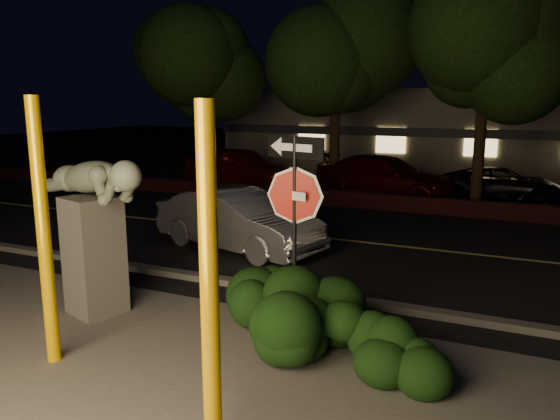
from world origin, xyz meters
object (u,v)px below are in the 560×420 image
Objects in this scene: signpost at (295,196)px; sculpture at (93,218)px; yellow_pole_right at (210,296)px; silver_sedan at (238,220)px; parked_car_dark at (502,184)px; parked_car_darkred at (385,177)px; parked_car_red at (240,167)px; yellow_pole_left at (44,234)px.

sculpture is at bearing -152.81° from signpost.
yellow_pole_right is 0.81× the size of silver_sedan.
parked_car_dark is at bearing 83.77° from yellow_pole_right.
parked_car_red is at bearing 97.02° from parked_car_darkred.
parked_car_dark is at bearing 96.68° from signpost.
parked_car_darkred is (1.67, 12.69, -0.86)m from sculpture.
sculpture is at bearing 154.81° from parked_car_dark.
sculpture is at bearing -167.01° from silver_sedan.
yellow_pole_right is 4.53m from sculpture.
parked_car_red is 0.92× the size of parked_car_darkred.
signpost is at bearing -125.93° from silver_sedan.
parked_car_dark is (9.84, 0.95, -0.23)m from parked_car_red.
yellow_pole_right is (3.11, -0.99, -0.02)m from yellow_pole_left.
parked_car_dark is (5.33, 9.36, -0.13)m from silver_sedan.
yellow_pole_left is 6.09m from silver_sedan.
signpost is at bearing 166.81° from parked_car_dark.
parked_car_dark is at bearing 85.71° from sculpture.
yellow_pole_right is 1.33× the size of sculpture.
signpost is 0.71× the size of parked_car_dark.
signpost is at bearing -164.25° from parked_car_darkred.
yellow_pole_right is 0.83× the size of parked_car_dark.
silver_sedan is (-3.55, 6.98, -1.03)m from yellow_pole_right.
parked_car_darkred is (1.47, 8.26, 0.04)m from silver_sedan.
parked_car_dark is (2.29, 13.18, -1.53)m from signpost.
silver_sedan is at bearing 147.00° from parked_car_dark.
yellow_pole_left is 1.69m from sculpture.
signpost is 5.08m from silver_sedan.
yellow_pole_right is 7.90m from silver_sedan.
sculpture is at bearing 145.74° from yellow_pole_right.
yellow_pole_left is at bearing -175.78° from parked_car_darkred.
parked_car_darkred is 1.24× the size of parked_car_dark.
parked_car_darkred is at bearing 5.49° from silver_sedan.
parked_car_darkred is at bearing 97.77° from yellow_pole_right.
yellow_pole_left is 0.68× the size of parked_car_darkred.
yellow_pole_right is at bearing -16.69° from sculpture.
parked_car_darkred is 4.02m from parked_car_dark.
parked_car_darkred is (5.98, -0.14, -0.06)m from parked_car_red.
silver_sedan is (-0.44, 5.99, -1.06)m from yellow_pole_left.
signpost is 12.26m from parked_car_darkred.
yellow_pole_right is at bearing -17.75° from yellow_pole_left.
signpost reaches higher than silver_sedan.
sculpture is at bearing -179.14° from parked_car_darkred.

